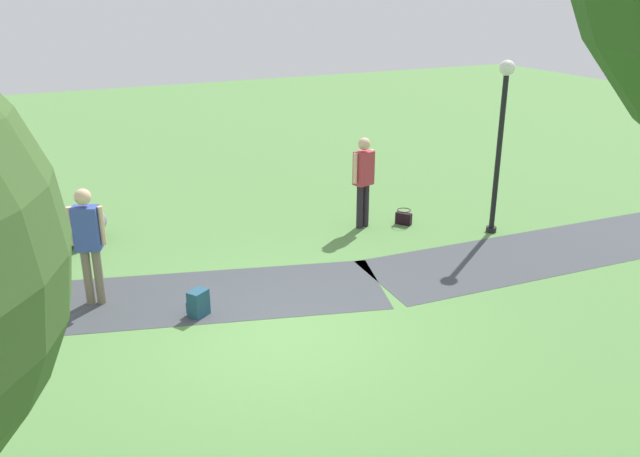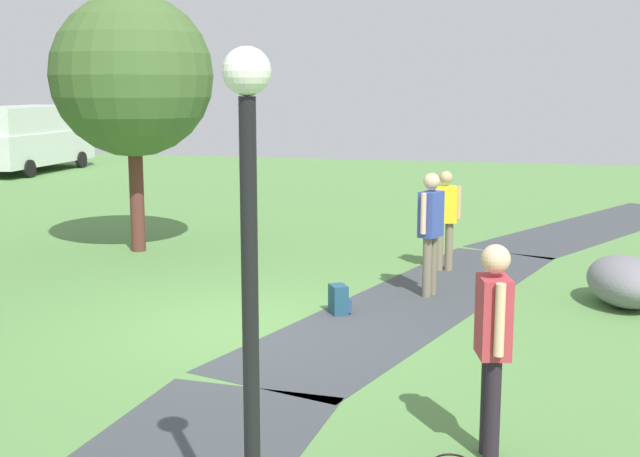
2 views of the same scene
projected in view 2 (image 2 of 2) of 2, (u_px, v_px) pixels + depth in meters
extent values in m
plane|color=#578745|center=(244.00, 327.00, 10.59)|extent=(48.00, 48.00, 0.00)
cube|color=#3C4045|center=(417.00, 301.00, 11.86)|extent=(8.20, 3.94, 0.01)
cube|color=#3C4045|center=(598.00, 226.00, 18.18)|extent=(7.95, 5.34, 0.01)
cylinder|color=brown|center=(137.00, 192.00, 15.29)|extent=(0.26, 0.26, 2.19)
sphere|color=#446430|center=(132.00, 75.00, 14.93)|extent=(2.92, 2.92, 2.92)
cylinder|color=black|center=(251.00, 350.00, 4.95)|extent=(0.10, 0.10, 2.98)
sphere|color=white|center=(247.00, 71.00, 4.67)|extent=(0.28, 0.28, 0.28)
ellipsoid|color=slate|center=(625.00, 281.00, 11.58)|extent=(1.69, 1.29, 0.70)
cylinder|color=#261D28|center=(492.00, 410.00, 6.75)|extent=(0.13, 0.13, 0.87)
cylinder|color=#261D28|center=(488.00, 403.00, 6.91)|extent=(0.13, 0.13, 0.87)
cube|color=#B23640|center=(494.00, 317.00, 6.70)|extent=(0.41, 0.32, 0.66)
cylinder|color=beige|center=(500.00, 320.00, 6.48)|extent=(0.08, 0.08, 0.58)
cylinder|color=beige|center=(488.00, 305.00, 6.91)|extent=(0.08, 0.08, 0.58)
sphere|color=beige|center=(496.00, 259.00, 6.62)|extent=(0.24, 0.24, 0.24)
cylinder|color=#7E7557|center=(439.00, 246.00, 13.78)|extent=(0.13, 0.13, 0.81)
cylinder|color=#7E7557|center=(449.00, 246.00, 13.78)|extent=(0.13, 0.13, 0.81)
cube|color=yellow|center=(445.00, 204.00, 13.66)|extent=(0.32, 0.41, 0.60)
cylinder|color=tan|center=(432.00, 202.00, 13.65)|extent=(0.08, 0.08, 0.54)
cylinder|color=tan|center=(459.00, 202.00, 13.65)|extent=(0.08, 0.08, 0.54)
sphere|color=tan|center=(446.00, 178.00, 13.58)|extent=(0.22, 0.22, 0.22)
cylinder|color=#746A55|center=(427.00, 267.00, 12.04)|extent=(0.13, 0.13, 0.88)
cylinder|color=#746A55|center=(432.00, 265.00, 12.17)|extent=(0.13, 0.13, 0.88)
cube|color=#374BA1|center=(431.00, 214.00, 11.97)|extent=(0.42, 0.36, 0.66)
cylinder|color=#E0B491|center=(423.00, 214.00, 11.79)|extent=(0.08, 0.08, 0.59)
cylinder|color=#E0B491|center=(438.00, 210.00, 12.14)|extent=(0.08, 0.08, 0.59)
sphere|color=#E0B491|center=(432.00, 181.00, 11.89)|extent=(0.24, 0.24, 0.24)
cube|color=navy|center=(338.00, 300.00, 11.17)|extent=(0.34, 0.32, 0.40)
cube|color=navy|center=(347.00, 305.00, 11.23)|extent=(0.20, 0.16, 0.18)
cube|color=silver|center=(24.00, 148.00, 29.43)|extent=(5.66, 2.63, 1.10)
cube|color=silver|center=(23.00, 119.00, 29.26)|extent=(5.38, 2.50, 0.90)
cylinder|color=black|center=(22.00, 158.00, 31.46)|extent=(0.60, 0.18, 0.60)
cylinder|color=black|center=(81.00, 160.00, 30.92)|extent=(0.60, 0.18, 0.60)
cylinder|color=black|center=(29.00, 169.00, 27.59)|extent=(0.60, 0.18, 0.60)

